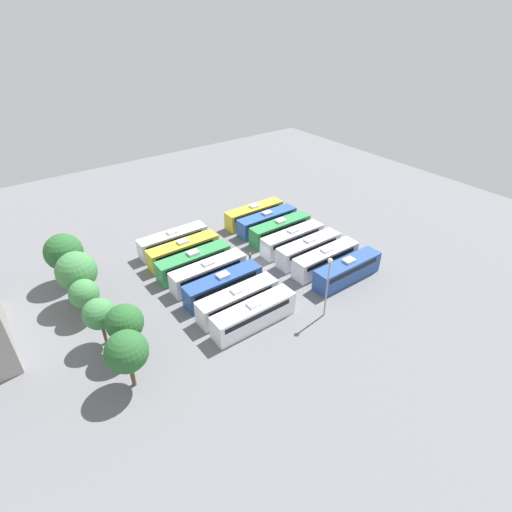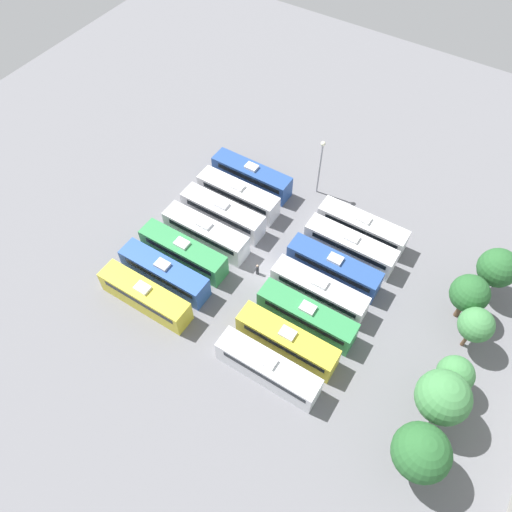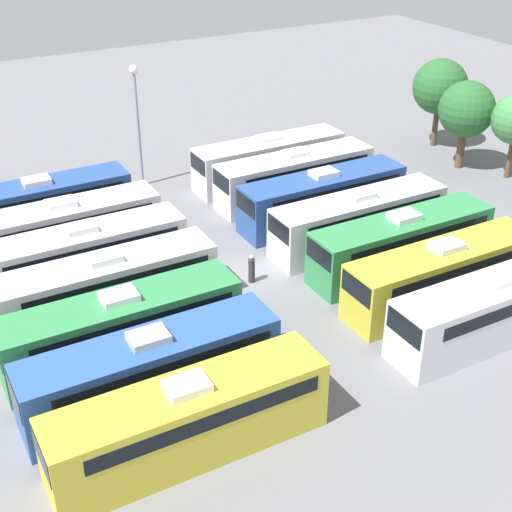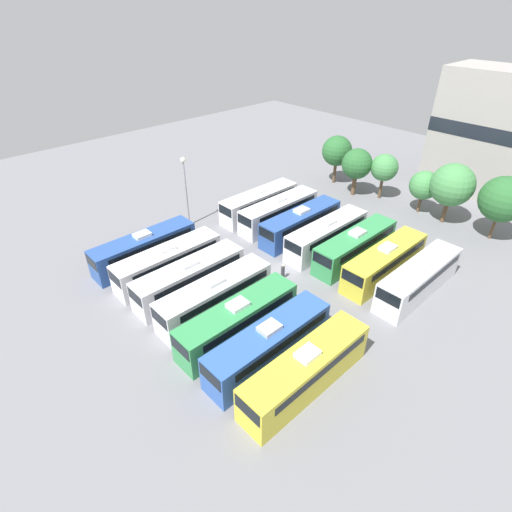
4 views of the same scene
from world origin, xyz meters
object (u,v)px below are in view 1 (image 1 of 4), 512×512
bus_4 (280,229)px  tree_2 (99,314)px  bus_0 (347,270)px  bus_8 (238,300)px  light_pole (328,278)px  tree_4 (76,271)px  bus_10 (208,272)px  bus_1 (326,259)px  tree_3 (84,294)px  tree_1 (125,323)px  bus_7 (254,314)px  bus_13 (173,241)px  bus_6 (254,214)px  bus_9 (223,285)px  bus_5 (267,221)px  tree_0 (127,352)px  bus_3 (292,239)px  worker_person (250,258)px  bus_2 (309,249)px  tree_5 (64,252)px  bus_11 (194,262)px

bus_4 → tree_2: 32.10m
bus_0 → bus_8: 16.35m
light_pole → tree_4: 30.91m
bus_10 → tree_4: bearing=68.7°
bus_1 → tree_3: tree_3 is taller
bus_1 → bus_8: (-0.21, 15.54, 0.00)m
light_pole → tree_1: bearing=69.2°
bus_7 → light_pole: bearing=-115.2°
bus_13 → tree_1: tree_1 is taller
bus_6 → tree_4: 31.38m
tree_1 → bus_9: bearing=-79.4°
bus_0 → light_pole: size_ratio=1.30×
bus_5 → bus_8: bearing=132.4°
bus_10 → light_pole: light_pole is taller
bus_5 → tree_1: bearing=114.4°
bus_4 → tree_0: bearing=114.9°
light_pole → tree_0: light_pole is taller
bus_3 → worker_person: bearing=84.8°
bus_2 → bus_7: size_ratio=1.00×
bus_4 → bus_5: bearing=0.0°
light_pole → tree_3: (17.06, 23.51, -2.07)m
bus_10 → bus_1: bearing=-115.0°
tree_5 → bus_5: bearing=-97.9°
bus_3 → worker_person: 7.78m
bus_3 → bus_10: same height
bus_8 → tree_3: size_ratio=2.03×
tree_4 → bus_9: bearing=-122.2°
tree_1 → bus_3: bearing=-77.8°
bus_2 → light_pole: light_pole is taller
worker_person → tree_2: 23.62m
bus_7 → bus_11: size_ratio=1.00×
bus_6 → bus_8: same height
bus_3 → tree_3: bearing=85.3°
tree_0 → tree_1: bearing=-18.1°
bus_3 → bus_9: (-3.68, 15.17, 0.00)m
bus_7 → light_pole: 9.76m
bus_10 → bus_13: bearing=0.0°
bus_3 → bus_13: bearing=55.0°
worker_person → tree_1: 22.72m
bus_4 → tree_2: bearing=102.3°
bus_9 → bus_10: (3.67, 0.07, 0.00)m
bus_5 → bus_9: size_ratio=1.00×
bus_8 → worker_person: (8.08, -7.72, -0.92)m
bus_0 → bus_5: size_ratio=1.00×
bus_8 → bus_10: 7.39m
bus_13 → tree_0: tree_0 is taller
bus_11 → tree_5: tree_5 is taller
tree_0 → tree_2: 7.61m
bus_7 → bus_9: (7.05, -0.20, 0.00)m
bus_8 → bus_10: (7.39, -0.17, 0.00)m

